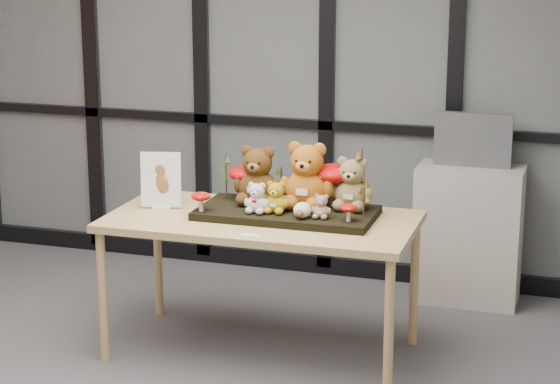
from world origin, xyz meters
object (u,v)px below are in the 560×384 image
(display_table, at_px, (261,229))
(bear_white_bow, at_px, (257,196))
(mushroom_back_left, at_px, (246,181))
(bear_small_yellow, at_px, (276,195))
(plush_cream_hedgehog, at_px, (302,209))
(diorama_tray, at_px, (287,213))
(bear_brown_medium, at_px, (258,172))
(mushroom_back_right, at_px, (333,183))
(mushroom_front_right, at_px, (349,212))
(monitor, at_px, (473,140))
(bear_beige_small, at_px, (322,205))
(sign_holder, at_px, (161,182))
(mushroom_front_left, at_px, (201,201))
(bear_tan_back, at_px, (352,180))
(cabinet, at_px, (468,234))
(bear_pooh_yellow, at_px, (307,172))

(display_table, relative_size, bear_white_bow, 9.13)
(mushroom_back_left, bearing_deg, bear_small_yellow, -40.53)
(bear_small_yellow, relative_size, plush_cream_hedgehog, 2.02)
(diorama_tray, bearing_deg, bear_brown_medium, 158.96)
(display_table, relative_size, diorama_tray, 1.75)
(mushroom_back_right, distance_m, mushroom_front_right, 0.34)
(display_table, xyz_separation_m, diorama_tray, (0.13, 0.06, 0.09))
(monitor, bearing_deg, bear_beige_small, -115.99)
(mushroom_back_left, relative_size, sign_holder, 0.67)
(mushroom_front_left, bearing_deg, mushroom_front_right, 3.55)
(mushroom_back_right, xyz_separation_m, monitor, (0.63, 1.01, 0.09))
(plush_cream_hedgehog, distance_m, monitor, 1.51)
(bear_tan_back, height_order, mushroom_front_left, bear_tan_back)
(bear_small_yellow, xyz_separation_m, cabinet, (0.89, 1.23, -0.49))
(plush_cream_hedgehog, relative_size, cabinet, 0.11)
(diorama_tray, bearing_deg, plush_cream_hedgehog, -48.53)
(mushroom_back_left, relative_size, monitor, 0.45)
(mushroom_back_left, xyz_separation_m, mushroom_front_left, (-0.15, -0.31, -0.05))
(bear_small_yellow, distance_m, plush_cream_hedgehog, 0.18)
(bear_brown_medium, distance_m, cabinet, 1.61)
(bear_small_yellow, bearing_deg, mushroom_back_right, 42.17)
(bear_tan_back, xyz_separation_m, mushroom_back_left, (-0.62, 0.01, -0.05))
(cabinet, bearing_deg, bear_white_bow, -127.96)
(mushroom_back_right, relative_size, cabinet, 0.30)
(bear_beige_small, bearing_deg, bear_white_bow, 179.61)
(plush_cream_hedgehog, relative_size, mushroom_front_right, 0.91)
(bear_small_yellow, relative_size, sign_holder, 0.60)
(mushroom_back_left, height_order, mushroom_front_left, mushroom_back_left)
(bear_small_yellow, bearing_deg, mushroom_back_left, 138.81)
(monitor, bearing_deg, display_table, -128.47)
(bear_tan_back, distance_m, cabinet, 1.28)
(mushroom_back_right, xyz_separation_m, sign_holder, (-0.95, -0.20, -0.02))
(bear_white_bow, bearing_deg, bear_brown_medium, 106.84)
(diorama_tray, xyz_separation_m, plush_cream_hedgehog, (0.13, -0.15, 0.07))
(display_table, distance_m, mushroom_front_left, 0.37)
(mushroom_back_right, bearing_deg, sign_holder, -167.81)
(plush_cream_hedgehog, bearing_deg, mushroom_back_right, 72.90)
(mushroom_back_right, distance_m, monitor, 1.20)
(display_table, xyz_separation_m, bear_pooh_yellow, (0.22, 0.14, 0.31))
(plush_cream_hedgehog, xyz_separation_m, mushroom_front_left, (-0.56, -0.04, 0.01))
(mushroom_back_left, distance_m, mushroom_front_left, 0.35)
(cabinet, bearing_deg, diorama_tray, -126.60)
(bear_brown_medium, bearing_deg, mushroom_front_right, -20.24)
(mushroom_front_left, relative_size, mushroom_front_right, 1.13)
(bear_tan_back, bearing_deg, monitor, 63.03)
(cabinet, relative_size, monitor, 1.82)
(bear_pooh_yellow, xyz_separation_m, bear_brown_medium, (-0.28, -0.01, -0.02))
(diorama_tray, relative_size, bear_pooh_yellow, 2.41)
(bear_pooh_yellow, relative_size, mushroom_back_right, 1.55)
(bear_tan_back, xyz_separation_m, bear_beige_small, (-0.11, -0.23, -0.09))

